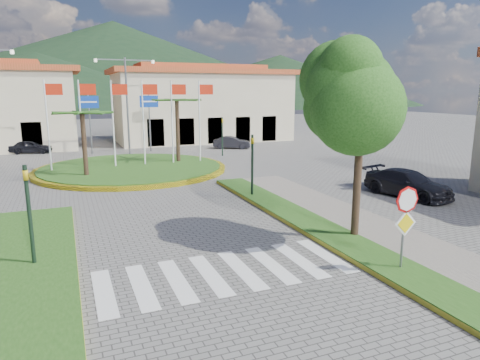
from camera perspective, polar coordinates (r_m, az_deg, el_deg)
name	(u,v)px	position (r m, az deg, el deg)	size (l,w,h in m)	color
ground	(287,345)	(9.82, 6.28, -21.00)	(160.00, 160.00, 0.00)	slate
sidewalk_right	(428,264)	(14.60, 23.80, -10.27)	(4.00, 28.00, 0.15)	gray
verge_right	(398,270)	(13.79, 20.26, -11.21)	(1.60, 28.00, 0.18)	#224D16
crosswalk	(223,272)	(13.04, -2.32, -12.21)	(8.00, 3.00, 0.01)	silver
roundabout_island	(132,168)	(29.93, -14.21, 1.56)	(12.70, 12.70, 6.00)	yellow
stop_sign	(406,215)	(13.28, 21.21, -4.38)	(0.80, 0.11, 2.65)	slate
deciduous_tree	(362,95)	(15.49, 16.00, 10.86)	(3.60, 3.60, 6.80)	black
traffic_light_left	(29,207)	(14.16, -26.35, -3.21)	(0.15, 0.18, 3.20)	black
traffic_light_right	(252,160)	(21.29, 1.65, 2.70)	(0.15, 0.18, 3.20)	black
traffic_light_far	(222,132)	(35.48, -2.38, 6.35)	(0.18, 0.15, 3.20)	black
direction_sign_west	(89,113)	(38.27, -19.45, 8.48)	(1.60, 0.14, 5.20)	slate
direction_sign_east	(149,111)	(38.86, -12.00, 8.93)	(1.60, 0.14, 5.20)	slate
street_lamp_centre	(127,101)	(37.56, -14.83, 10.18)	(4.80, 0.16, 8.00)	slate
building_right	(202,104)	(47.36, -5.13, 10.06)	(19.08, 9.54, 8.05)	beige
hill_far_mid	(115,64)	(168.57, -16.33, 14.64)	(180.00, 180.00, 30.00)	black
hill_far_east	(280,80)	(160.37, 5.33, 13.07)	(120.00, 120.00, 18.00)	black
hill_near_back	(38,81)	(137.36, -25.37, 11.82)	(110.00, 110.00, 16.00)	black
car_dark_a	(31,146)	(41.27, -26.12, 4.03)	(1.39, 3.46, 1.18)	black
car_dark_b	(232,142)	(40.19, -1.09, 5.03)	(1.20, 3.44, 1.13)	black
car_side_right	(408,183)	(23.46, 21.47, -0.43)	(1.88, 4.63, 1.34)	black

